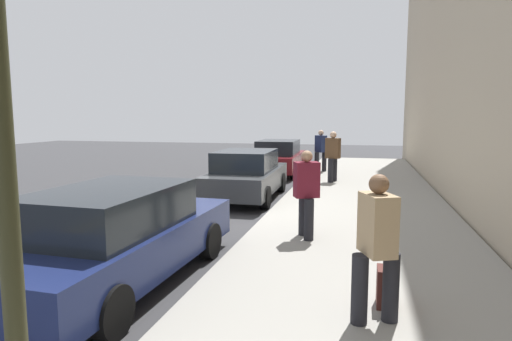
{
  "coord_description": "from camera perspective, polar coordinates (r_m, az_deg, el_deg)",
  "views": [
    {
      "loc": [
        -11.7,
        -3.27,
        2.53
      ],
      "look_at": [
        0.59,
        -0.24,
        0.95
      ],
      "focal_mm": 30.45,
      "sensor_mm": 36.0,
      "label": 1
    }
  ],
  "objects": [
    {
      "name": "sidewalk",
      "position": [
        11.96,
        13.72,
        -4.96
      ],
      "size": [
        28.0,
        4.6,
        0.15
      ],
      "primitive_type": "cube",
      "color": "gray",
      "rests_on": "ground"
    },
    {
      "name": "pedestrian_navy_coat",
      "position": [
        19.08,
        8.5,
        2.75
      ],
      "size": [
        0.57,
        0.55,
        1.8
      ],
      "color": "black",
      "rests_on": "sidewalk"
    },
    {
      "name": "ground_plane",
      "position": [
        12.41,
        -1.76,
        -4.67
      ],
      "size": [
        56.0,
        56.0,
        0.0
      ],
      "primitive_type": "plane",
      "color": "#333335"
    },
    {
      "name": "parked_car_maroon",
      "position": [
        19.05,
        3.02,
        1.75
      ],
      "size": [
        4.61,
        1.97,
        1.51
      ],
      "color": "black",
      "rests_on": "ground"
    },
    {
      "name": "parked_car_navy",
      "position": [
        6.85,
        -17.71,
        -8.23
      ],
      "size": [
        4.84,
        2.03,
        1.51
      ],
      "color": "black",
      "rests_on": "ground"
    },
    {
      "name": "pedestrian_brown_coat",
      "position": [
        16.11,
        10.06,
        2.01
      ],
      "size": [
        0.59,
        0.56,
        1.84
      ],
      "color": "black",
      "rests_on": "sidewalk"
    },
    {
      "name": "rolling_suitcase",
      "position": [
        5.89,
        16.67,
        -14.41
      ],
      "size": [
        0.34,
        0.22,
        0.85
      ],
      "color": "#471E19",
      "rests_on": "sidewalk"
    },
    {
      "name": "pedestrian_burgundy_coat",
      "position": [
        8.56,
        6.63,
        -2.77
      ],
      "size": [
        0.54,
        0.55,
        1.73
      ],
      "color": "black",
      "rests_on": "sidewalk"
    },
    {
      "name": "parked_car_charcoal",
      "position": [
        13.34,
        -1.2,
        -0.54
      ],
      "size": [
        4.51,
        1.99,
        1.51
      ],
      "color": "black",
      "rests_on": "ground"
    },
    {
      "name": "pedestrian_tan_coat",
      "position": [
        5.21,
        15.58,
        -9.36
      ],
      "size": [
        0.55,
        0.54,
        1.74
      ],
      "color": "black",
      "rests_on": "sidewalk"
    },
    {
      "name": "lane_stripe_centre",
      "position": [
        13.61,
        -14.88,
        -3.85
      ],
      "size": [
        28.0,
        0.14,
        0.01
      ],
      "primitive_type": "cube",
      "color": "gold",
      "rests_on": "ground"
    }
  ]
}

